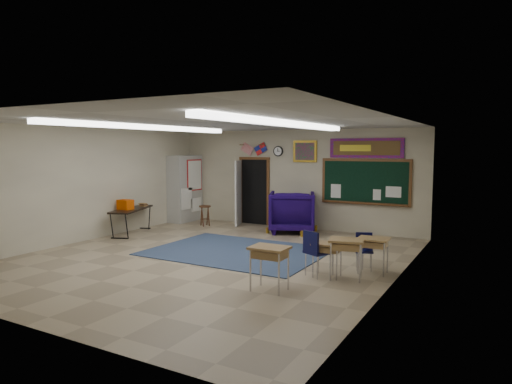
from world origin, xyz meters
The scene contains 25 objects.
floor centered at (0.00, 0.00, 0.00)m, with size 9.00×9.00×0.00m, color gray.
back_wall centered at (0.00, 4.50, 1.50)m, with size 8.00×0.04×3.00m, color beige.
front_wall centered at (0.00, -4.50, 1.50)m, with size 8.00×0.04×3.00m, color beige.
left_wall centered at (-4.00, 0.00, 1.50)m, with size 0.04×9.00×3.00m, color beige.
right_wall centered at (4.00, 0.00, 1.50)m, with size 0.04×9.00×3.00m, color beige.
ceiling centered at (0.00, 0.00, 3.00)m, with size 8.00×9.00×0.04m, color #BBBBB7.
area_rug centered at (0.20, 0.80, 0.01)m, with size 4.00×3.00×0.02m, color #2D3A55.
fluorescent_strips centered at (0.00, 0.00, 2.94)m, with size 3.86×6.00×0.10m, color white, non-canonical shape.
doorway centered at (-1.50, 4.35, 1.06)m, with size 1.10×0.89×2.16m.
chalkboard centered at (2.20, 4.46, 1.46)m, with size 2.55×0.14×1.30m.
bulletin_board centered at (2.20, 4.47, 2.45)m, with size 2.10×0.05×0.55m.
framed_art_print centered at (0.35, 4.47, 2.35)m, with size 0.75×0.05×0.65m.
wall_clock centered at (-0.55, 4.47, 2.35)m, with size 0.32×0.05×0.32m.
wall_flags centered at (-1.40, 4.44, 2.48)m, with size 1.16×0.06×0.70m, color red, non-canonical shape.
storage_cabinet centered at (-3.71, 3.85, 1.10)m, with size 0.59×1.25×2.20m.
wingback_armchair centered at (0.27, 3.74, 0.60)m, with size 1.28×1.31×1.20m, color #130539.
student_chair_reading centered at (-0.33, 4.07, 0.39)m, with size 0.39×0.39×0.79m, color #080A33, non-canonical shape.
student_chair_desk_a centered at (2.63, -0.20, 0.44)m, with size 0.44×0.44×0.89m, color #080A33, non-canonical shape.
student_chair_desk_b centered at (3.27, 0.70, 0.37)m, with size 0.37×0.37×0.73m, color #080A33, non-canonical shape.
student_desk_front_left centered at (2.80, -0.17, 0.37)m, with size 0.58×0.46×0.66m.
student_desk_front_right centered at (3.50, 0.51, 0.39)m, with size 0.60×0.46×0.70m.
student_desk_back_left centered at (2.23, -1.45, 0.43)m, with size 0.65×0.50×0.77m.
student_desk_back_right centered at (3.17, -0.14, 0.43)m, with size 0.73×0.61×0.76m.
folding_table centered at (-3.65, 1.27, 0.40)m, with size 1.16×1.86×1.00m.
wooden_stool centered at (-2.58, 3.38, 0.33)m, with size 0.36×0.36×0.64m.
Camera 1 is at (5.77, -8.26, 2.46)m, focal length 32.00 mm.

